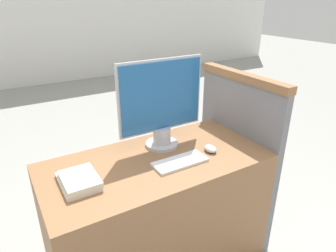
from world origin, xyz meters
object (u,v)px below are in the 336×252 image
Objects in this scene: monitor at (161,105)px; keyboard at (180,162)px; mouse at (210,149)px; book_stack at (79,180)px.

monitor is 0.35m from keyboard.
mouse is at bearing -46.42° from monitor.
monitor is 1.77× the size of keyboard.
keyboard is at bearing -95.02° from monitor.
monitor is 0.38m from mouse.
monitor reaches higher than keyboard.
mouse reaches higher than keyboard.
book_stack is (-0.53, 0.08, 0.01)m from keyboard.
mouse is 0.36× the size of book_stack.
monitor reaches higher than book_stack.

